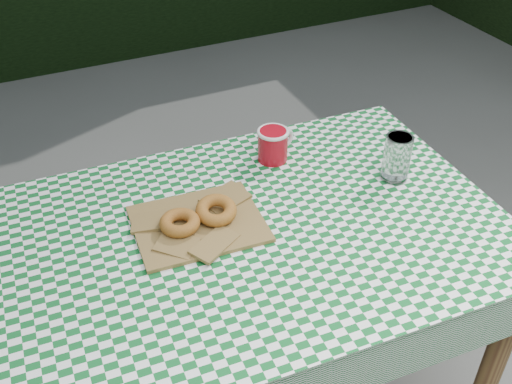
% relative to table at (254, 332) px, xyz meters
% --- Properties ---
extents(table, '(1.25, 0.87, 0.75)m').
position_rel_table_xyz_m(table, '(0.00, 0.00, 0.00)').
color(table, '#52311C').
rests_on(table, ground).
extents(tablecloth, '(1.27, 0.89, 0.01)m').
position_rel_table_xyz_m(tablecloth, '(0.00, -0.00, 0.38)').
color(tablecloth, '#0D5721').
rests_on(tablecloth, table).
extents(paper_bag, '(0.33, 0.27, 0.02)m').
position_rel_table_xyz_m(paper_bag, '(-0.12, 0.07, 0.39)').
color(paper_bag, brown).
rests_on(paper_bag, tablecloth).
extents(bagel_front, '(0.11, 0.11, 0.03)m').
position_rel_table_xyz_m(bagel_front, '(-0.17, 0.06, 0.41)').
color(bagel_front, '#9F6321').
rests_on(bagel_front, paper_bag).
extents(bagel_back, '(0.12, 0.12, 0.03)m').
position_rel_table_xyz_m(bagel_back, '(-0.07, 0.07, 0.41)').
color(bagel_back, '#A35E21').
rests_on(bagel_back, paper_bag).
extents(coffee_mug, '(0.21, 0.21, 0.09)m').
position_rel_table_xyz_m(coffee_mug, '(0.18, 0.26, 0.43)').
color(coffee_mug, '#9C0A16').
rests_on(coffee_mug, tablecloth).
extents(drinking_glass, '(0.09, 0.09, 0.13)m').
position_rel_table_xyz_m(drinking_glass, '(0.43, 0.04, 0.45)').
color(drinking_glass, silver).
rests_on(drinking_glass, tablecloth).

